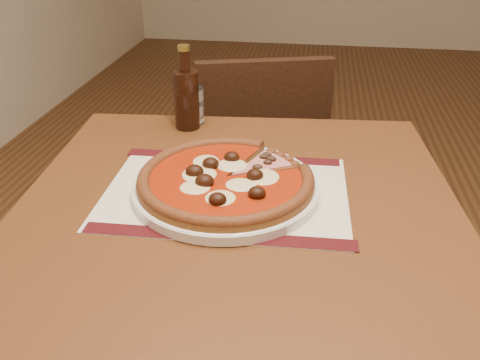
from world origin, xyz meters
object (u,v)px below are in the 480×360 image
bottle (186,97)px  water_glass (189,105)px  table (238,245)px  pizza (226,178)px  chair_far (258,159)px  plate (226,187)px

bottle → water_glass: bearing=94.3°
table → bottle: bearing=118.7°
pizza → water_glass: bearing=114.3°
chair_far → plate: 0.74m
pizza → bottle: bearing=116.3°
water_glass → bottle: (0.00, -0.03, 0.03)m
plate → bottle: (-0.15, 0.29, 0.07)m
bottle → pizza: bearing=-63.7°
chair_far → pizza: bearing=75.3°
water_glass → bottle: bottle is taller
table → plate: bearing=141.2°
chair_far → pizza: (0.02, -0.68, 0.30)m
chair_far → pizza: size_ratio=2.57×
table → pizza: bearing=142.1°
plate → bottle: size_ratio=1.75×
chair_far → bottle: 0.54m
chair_far → bottle: (-0.13, -0.39, 0.35)m
table → pizza: pizza is taller
plate → water_glass: 0.36m
table → chair_far: chair_far is taller
water_glass → pizza: bearing=-65.7°
water_glass → chair_far: bearing=70.1°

